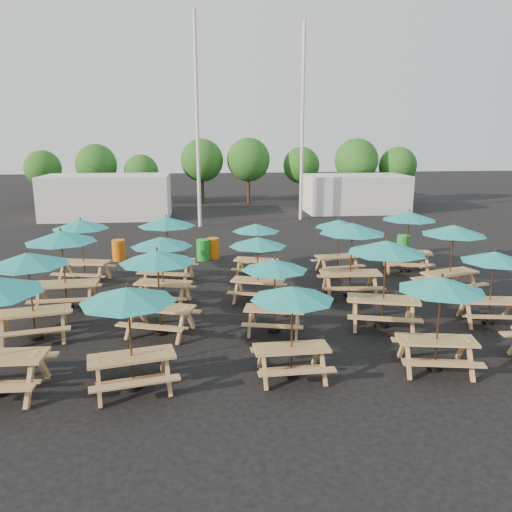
{
  "coord_description": "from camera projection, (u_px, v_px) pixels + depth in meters",
  "views": [
    {
      "loc": [
        -1.87,
        -15.57,
        5.2
      ],
      "look_at": [
        0.0,
        1.5,
        1.1
      ],
      "focal_mm": 35.0,
      "sensor_mm": 36.0,
      "label": 1
    }
  ],
  "objects": [
    {
      "name": "waste_bin_0",
      "position": [
        119.0,
        250.0,
        21.47
      ],
      "size": [
        0.56,
        0.56,
        0.91
      ],
      "primitive_type": "cylinder",
      "color": "orange",
      "rests_on": "ground"
    },
    {
      "name": "picnic_unit_4",
      "position": [
        128.0,
        301.0,
        10.13
      ],
      "size": [
        2.34,
        2.34,
        2.27
      ],
      "rotation": [
        0.0,
        0.0,
        0.21
      ],
      "color": "tan",
      "rests_on": "ground"
    },
    {
      "name": "picnic_unit_5",
      "position": [
        158.0,
        262.0,
        13.07
      ],
      "size": [
        2.58,
        2.58,
        2.34
      ],
      "rotation": [
        0.0,
        0.0,
        -0.33
      ],
      "color": "tan",
      "rests_on": "ground"
    },
    {
      "name": "waste_bin_3",
      "position": [
        403.0,
        245.0,
        22.47
      ],
      "size": [
        0.56,
        0.56,
        0.91
      ],
      "primitive_type": "cylinder",
      "color": "#1A942C",
      "rests_on": "ground"
    },
    {
      "name": "picnic_unit_13",
      "position": [
        386.0,
        252.0,
        13.57
      ],
      "size": [
        2.66,
        2.66,
        2.5
      ],
      "rotation": [
        0.0,
        0.0,
        -0.27
      ],
      "color": "tan",
      "rests_on": "ground"
    },
    {
      "name": "ground",
      "position": [
        261.0,
        299.0,
        16.46
      ],
      "size": [
        120.0,
        120.0,
        0.0
      ],
      "primitive_type": "plane",
      "color": "black",
      "rests_on": "ground"
    },
    {
      "name": "event_tent_1",
      "position": [
        355.0,
        193.0,
        35.48
      ],
      "size": [
        7.0,
        4.0,
        2.6
      ],
      "primitive_type": "cube",
      "color": "silver",
      "rests_on": "ground"
    },
    {
      "name": "picnic_unit_17",
      "position": [
        494.0,
        261.0,
        13.88
      ],
      "size": [
        2.13,
        2.13,
        2.13
      ],
      "rotation": [
        0.0,
        0.0,
        -0.17
      ],
      "color": "tan",
      "rests_on": "ground"
    },
    {
      "name": "tree_6",
      "position": [
        356.0,
        160.0,
        38.88
      ],
      "size": [
        3.38,
        3.38,
        5.13
      ],
      "color": "#382314",
      "rests_on": "ground"
    },
    {
      "name": "tree_7",
      "position": [
        398.0,
        166.0,
        39.37
      ],
      "size": [
        2.95,
        2.95,
        4.48
      ],
      "color": "#382314",
      "rests_on": "ground"
    },
    {
      "name": "picnic_unit_7",
      "position": [
        167.0,
        225.0,
        18.03
      ],
      "size": [
        2.52,
        2.52,
        2.43
      ],
      "rotation": [
        0.0,
        0.0,
        -0.23
      ],
      "color": "tan",
      "rests_on": "ground"
    },
    {
      "name": "picnic_unit_11",
      "position": [
        256.0,
        231.0,
        18.64
      ],
      "size": [
        2.29,
        2.29,
        2.08
      ],
      "rotation": [
        0.0,
        0.0,
        -0.34
      ],
      "color": "tan",
      "rests_on": "ground"
    },
    {
      "name": "picnic_unit_1",
      "position": [
        28.0,
        264.0,
        12.71
      ],
      "size": [
        2.42,
        2.42,
        2.37
      ],
      "rotation": [
        0.0,
        0.0,
        0.2
      ],
      "color": "tan",
      "rests_on": "ground"
    },
    {
      "name": "picnic_unit_10",
      "position": [
        258.0,
        246.0,
        15.83
      ],
      "size": [
        2.37,
        2.37,
        2.14
      ],
      "rotation": [
        0.0,
        0.0,
        -0.34
      ],
      "color": "tan",
      "rests_on": "ground"
    },
    {
      "name": "picnic_unit_15",
      "position": [
        339.0,
        227.0,
        19.1
      ],
      "size": [
        2.11,
        2.11,
        2.15
      ],
      "rotation": [
        0.0,
        0.0,
        0.14
      ],
      "color": "tan",
      "rests_on": "ground"
    },
    {
      "name": "tree_5",
      "position": [
        301.0,
        165.0,
        40.28
      ],
      "size": [
        2.94,
        2.94,
        4.45
      ],
      "color": "#382314",
      "rests_on": "ground"
    },
    {
      "name": "picnic_unit_18",
      "position": [
        454.0,
        234.0,
        16.41
      ],
      "size": [
        2.62,
        2.62,
        2.42
      ],
      "rotation": [
        0.0,
        0.0,
        0.3
      ],
      "color": "tan",
      "rests_on": "ground"
    },
    {
      "name": "picnic_unit_12",
      "position": [
        441.0,
        290.0,
        11.02
      ],
      "size": [
        2.24,
        2.24,
        2.23
      ],
      "rotation": [
        0.0,
        0.0,
        -0.18
      ],
      "color": "tan",
      "rests_on": "ground"
    },
    {
      "name": "picnic_unit_3",
      "position": [
        81.0,
        228.0,
        17.93
      ],
      "size": [
        2.43,
        2.43,
        2.34
      ],
      "rotation": [
        0.0,
        0.0,
        -0.23
      ],
      "color": "tan",
      "rests_on": "ground"
    },
    {
      "name": "tree_1",
      "position": [
        96.0,
        165.0,
        37.8
      ],
      "size": [
        3.11,
        3.11,
        4.72
      ],
      "color": "#382314",
      "rests_on": "ground"
    },
    {
      "name": "event_tent_0",
      "position": [
        108.0,
        197.0,
        32.69
      ],
      "size": [
        8.0,
        4.0,
        2.8
      ],
      "primitive_type": "cube",
      "color": "silver",
      "rests_on": "ground"
    },
    {
      "name": "mast_0",
      "position": [
        197.0,
        123.0,
        28.39
      ],
      "size": [
        0.2,
        0.2,
        12.0
      ],
      "primitive_type": "cylinder",
      "color": "silver",
      "rests_on": "ground"
    },
    {
      "name": "waste_bin_2",
      "position": [
        213.0,
        248.0,
        21.85
      ],
      "size": [
        0.56,
        0.56,
        0.91
      ],
      "primitive_type": "cylinder",
      "color": "orange",
      "rests_on": "ground"
    },
    {
      "name": "tree_0",
      "position": [
        43.0,
        168.0,
        38.72
      ],
      "size": [
        2.8,
        2.8,
        4.24
      ],
      "color": "#382314",
      "rests_on": "ground"
    },
    {
      "name": "picnic_unit_14",
      "position": [
        352.0,
        233.0,
        16.24
      ],
      "size": [
        2.35,
        2.35,
        2.52
      ],
      "rotation": [
        0.0,
        0.0,
        -0.08
      ],
      "color": "tan",
      "rests_on": "ground"
    },
    {
      "name": "tree_2",
      "position": [
        141.0,
        172.0,
        38.04
      ],
      "size": [
        2.59,
        2.59,
        3.93
      ],
      "color": "#382314",
      "rests_on": "ground"
    },
    {
      "name": "waste_bin_1",
      "position": [
        203.0,
        250.0,
        21.53
      ],
      "size": [
        0.56,
        0.56,
        0.91
      ],
      "primitive_type": "cylinder",
      "color": "#1A942C",
      "rests_on": "ground"
    },
    {
      "name": "tree_3",
      "position": [
        202.0,
        160.0,
        39.38
      ],
      "size": [
        3.36,
        3.36,
        5.09
      ],
      "color": "#382314",
      "rests_on": "ground"
    },
    {
      "name": "tree_4",
      "position": [
        249.0,
        160.0,
        39.31
      ],
      "size": [
        3.41,
        3.41,
        5.17
      ],
      "color": "#382314",
      "rests_on": "ground"
    },
    {
      "name": "picnic_unit_9",
      "position": [
        275.0,
        269.0,
        13.26
      ],
      "size": [
        2.16,
        2.16,
        2.06
      ],
      "rotation": [
        0.0,
        0.0,
        -0.24
      ],
      "color": "tan",
      "rests_on": "ground"
    },
    {
      "name": "picnic_unit_6",
      "position": [
        162.0,
        246.0,
        15.46
      ],
      "size": [
        2.38,
        2.38,
        2.23
      ],
      "rotation": [
        0.0,
        0.0,
        -0.28
      ],
      "color": "tan",
      "rests_on": "ground"
    },
    {
      "name": "picnic_unit_8",
      "position": [
        292.0,
        299.0,
        10.7
      ],
      "size": [
        1.88,
        1.88,
        2.12
      ],
      "rotation": [
        0.0,
        0.0,
        0.03
      ],
      "color": "tan",
      "rests_on": "ground"
    },
    {
      "name": "picnic_unit_19",
      "position": [
        409.0,
        219.0,
        19.33
      ],
      "size": [
        2.52,
        2.52,
        2.43
      ],
      "rotation": [
        0.0,
        0.0,
        -0.23
      ],
      "color": "tan",
      "rests_on": "ground"
    },
    {
      "name": "picnic_unit_2",
      "position": [
        61.0,
        241.0,
        15.07
      ],
      "size": [
        2.23,
        2.23,
        2.48
      ],
      "rotation": [
        0.0,
        0.0,
        0.04
      ],
      "color": "tan",
      "rests_on": "ground"
    },
    {
      "name": "mast_1",
      "position": [
        302.0,
        124.0,
        31.01
      ],
      "size": [
        0.2,
        0.2,
        12.0
      ],
      "primitive_type": "cylinder",
      "color": "silver",
      "rests_on": "ground"
    }
  ]
}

